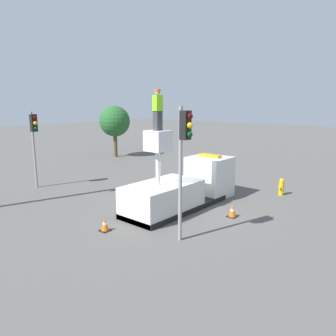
{
  "coord_description": "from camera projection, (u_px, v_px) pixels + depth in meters",
  "views": [
    {
      "loc": [
        -11.75,
        -9.66,
        5.11
      ],
      "look_at": [
        -2.01,
        -1.23,
        2.48
      ],
      "focal_mm": 35.0,
      "sensor_mm": 36.0,
      "label": 1
    }
  ],
  "objects": [
    {
      "name": "traffic_light_across",
      "position": [
        34.0,
        134.0,
        19.11
      ],
      "size": [
        0.34,
        0.57,
        4.53
      ],
      "color": "gray",
      "rests_on": "ground"
    },
    {
      "name": "traffic_cone_curbside",
      "position": [
        232.0,
        211.0,
        14.7
      ],
      "size": [
        0.41,
        0.41,
        0.58
      ],
      "color": "black",
      "rests_on": "ground"
    },
    {
      "name": "ground_plane",
      "position": [
        176.0,
        208.0,
        15.92
      ],
      "size": [
        120.0,
        120.0,
        0.0
      ],
      "primitive_type": "plane",
      "color": "#565451"
    },
    {
      "name": "traffic_light_pole",
      "position": [
        184.0,
        148.0,
        11.51
      ],
      "size": [
        0.34,
        0.57,
        4.95
      ],
      "color": "gray",
      "rests_on": "ground"
    },
    {
      "name": "fire_hydrant",
      "position": [
        281.0,
        187.0,
        18.1
      ],
      "size": [
        0.53,
        0.29,
        0.94
      ],
      "color": "gold",
      "rests_on": "ground"
    },
    {
      "name": "traffic_cone_rear",
      "position": [
        105.0,
        225.0,
        13.11
      ],
      "size": [
        0.4,
        0.4,
        0.56
      ],
      "color": "black",
      "rests_on": "ground"
    },
    {
      "name": "worker",
      "position": [
        158.0,
        110.0,
        14.04
      ],
      "size": [
        0.4,
        0.26,
        1.75
      ],
      "color": "#38383D",
      "rests_on": "bucket_truck"
    },
    {
      "name": "tree_left_bg",
      "position": [
        115.0,
        122.0,
        30.13
      ],
      "size": [
        2.81,
        2.81,
        4.71
      ],
      "color": "brown",
      "rests_on": "ground"
    },
    {
      "name": "bucket_truck",
      "position": [
        183.0,
        189.0,
        16.16
      ],
      "size": [
        6.73,
        2.14,
        3.87
      ],
      "color": "black",
      "rests_on": "ground"
    }
  ]
}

